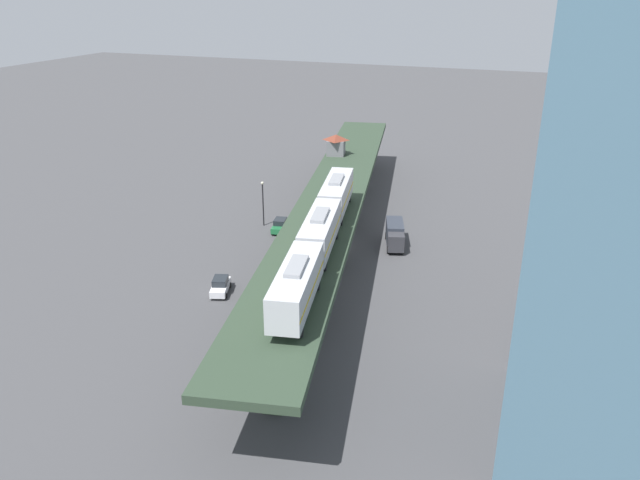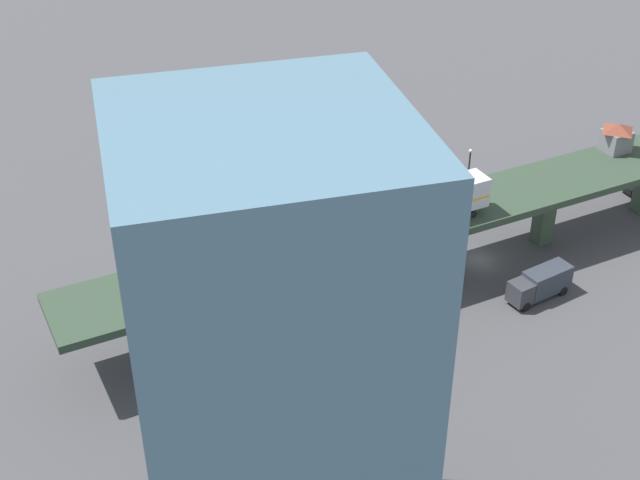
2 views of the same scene
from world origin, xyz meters
name	(u,v)px [view 1 (image 1 of 2)]	position (x,y,z in m)	size (l,w,h in m)	color
ground_plane	(333,246)	(0.00, 0.00, 0.00)	(400.00, 400.00, 0.00)	#424244
elevated_viaduct	(334,200)	(0.04, -0.18, 6.74)	(26.97, 91.78, 7.85)	#2C3D2C
subway_train	(320,231)	(-5.52, 19.64, 10.39)	(10.32, 36.99, 4.45)	silver
signal_hut	(336,144)	(6.38, -18.88, 9.64)	(3.81, 3.81, 3.40)	slate
street_car_green	(280,225)	(9.26, -2.47, 0.94)	(2.59, 4.66, 1.89)	#1E6638
street_car_black	(335,182)	(8.84, -25.43, 0.94)	(2.50, 4.63, 1.89)	black
street_car_white	(220,286)	(7.73, 18.14, 0.94)	(3.13, 4.75, 1.89)	silver
delivery_truck	(395,234)	(-8.00, -3.18, 1.76)	(4.29, 7.54, 3.20)	#333338
street_lamp	(263,200)	(12.56, -3.73, 4.11)	(0.44, 0.44, 6.94)	black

